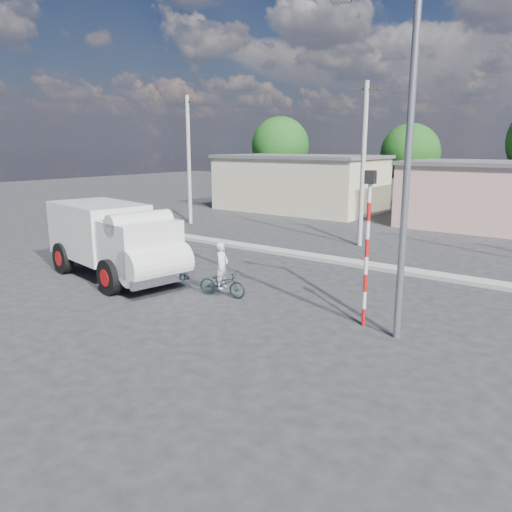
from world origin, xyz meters
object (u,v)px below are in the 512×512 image
Objects in this scene: truck at (115,239)px; traffic_pole at (368,236)px; cyclist at (222,274)px; streetlight at (402,147)px; bicycle at (222,283)px.

traffic_pole is at bearing 16.08° from truck.
cyclist is 0.36× the size of traffic_pole.
cyclist is at bearing -179.64° from streetlight.
bicycle is 0.19× the size of streetlight.
streetlight is at bearing -102.07° from bicycle.
truck is 4.12× the size of bicycle.
cyclist is (0.00, 0.00, 0.33)m from bicycle.
cyclist is 5.34m from traffic_pole.
bicycle is 7.46m from streetlight.
streetlight reaches higher than traffic_pole.
streetlight is at bearing -17.73° from traffic_pole.
bicycle is 1.11× the size of cyclist.
truck is 4.56× the size of cyclist.
bicycle is at bearing 18.48° from truck.
streetlight is (5.95, 0.04, 4.51)m from bicycle.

